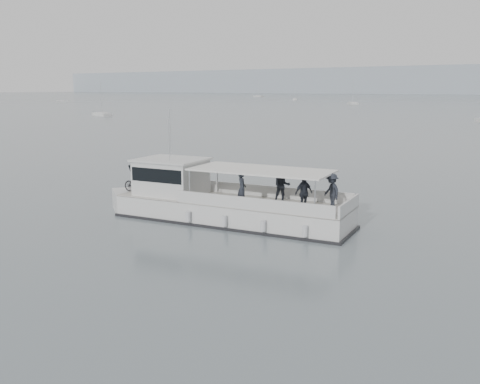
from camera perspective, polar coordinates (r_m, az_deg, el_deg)
The scene contains 2 objects.
ground at distance 28.01m, azimuth 2.06°, elevation -2.74°, with size 1400.00×1400.00×0.00m, color slate.
tour_boat at distance 27.47m, azimuth -3.09°, elevation -1.00°, with size 13.88×5.30×5.78m.
Camera 1 is at (15.17, -22.57, 6.69)m, focal length 40.00 mm.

